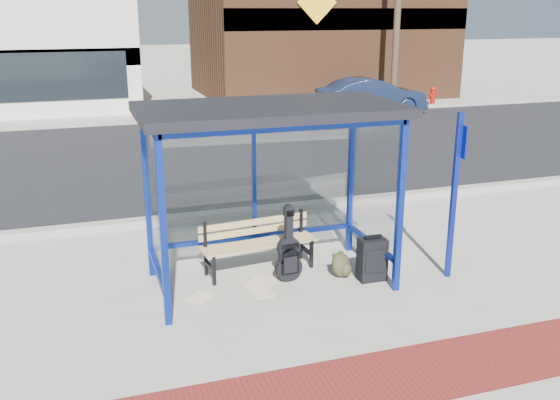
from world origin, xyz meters
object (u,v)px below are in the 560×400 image
object	(u,v)px
backpack	(342,265)
parked_car	(372,96)
fire_hydrant	(433,96)
suitcase	(372,259)
bench	(258,241)
guitar_bag	(289,255)

from	to	relation	value
backpack	parked_car	size ratio (longest dim) A/B	0.09
backpack	fire_hydrant	world-z (taller)	fire_hydrant
suitcase	parked_car	world-z (taller)	parked_car
backpack	fire_hydrant	size ratio (longest dim) A/B	0.48
fire_hydrant	parked_car	bearing A→B (deg)	-162.88
parked_car	fire_hydrant	xyz separation A→B (m)	(3.06, 0.94, -0.22)
bench	parked_car	xyz separation A→B (m)	(7.70, 12.03, 0.19)
bench	fire_hydrant	world-z (taller)	bench
backpack	guitar_bag	bearing A→B (deg)	146.35
guitar_bag	fire_hydrant	size ratio (longest dim) A/B	1.36
guitar_bag	fire_hydrant	xyz separation A→B (m)	(10.46, 13.45, 0.03)
bench	guitar_bag	distance (m)	0.57
bench	parked_car	bearing A→B (deg)	51.47
suitcase	fire_hydrant	distance (m)	16.67
suitcase	backpack	xyz separation A→B (m)	(-0.35, 0.23, -0.13)
parked_car	fire_hydrant	world-z (taller)	parked_car
fire_hydrant	suitcase	bearing A→B (deg)	-124.20
backpack	parked_car	xyz separation A→B (m)	(6.66, 12.62, 0.46)
bench	parked_car	world-z (taller)	parked_car
guitar_bag	suitcase	bearing A→B (deg)	-23.14
guitar_bag	suitcase	xyz separation A→B (m)	(1.09, -0.35, -0.07)
suitcase	parked_car	xyz separation A→B (m)	(6.32, 12.85, 0.33)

